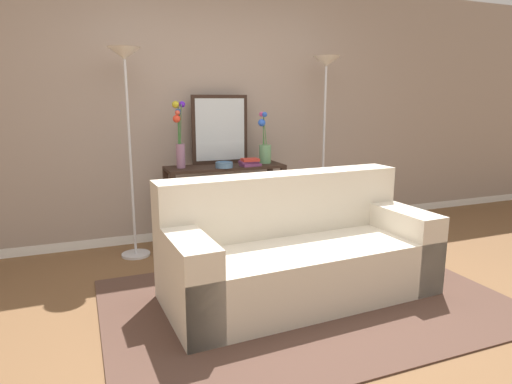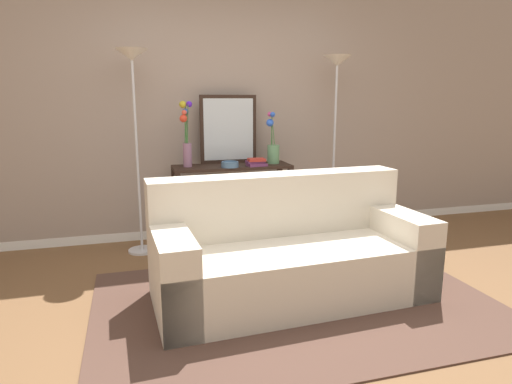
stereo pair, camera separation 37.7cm
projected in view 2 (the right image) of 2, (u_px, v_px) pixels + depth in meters
ground_plane at (269, 322)px, 2.92m from camera, size 16.00×16.00×0.02m
back_wall at (209, 111)px, 4.60m from camera, size 12.00×0.15×2.62m
area_rug at (296, 303)px, 3.16m from camera, size 2.81×1.88×0.01m
couch at (289, 255)px, 3.25m from camera, size 2.00×0.94×0.88m
console_table at (232, 189)px, 4.45m from camera, size 1.17×0.39×0.79m
floor_lamp_left at (134, 95)px, 3.96m from camera, size 0.28×0.28×1.87m
floor_lamp_right at (336, 96)px, 4.49m from camera, size 0.28×0.28×1.86m
wall_mirror at (228, 129)px, 4.48m from camera, size 0.58×0.02×0.68m
vase_tall_flowers at (186, 136)px, 4.23m from camera, size 0.13×0.11×0.63m
vase_short_flowers at (273, 147)px, 4.50m from camera, size 0.14×0.12×0.52m
fruit_bowl at (230, 164)px, 4.26m from camera, size 0.17×0.17×0.06m
book_stack at (256, 162)px, 4.34m from camera, size 0.20×0.15×0.08m
book_row_under_console at (200, 239)px, 4.46m from camera, size 0.27×0.17×0.13m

